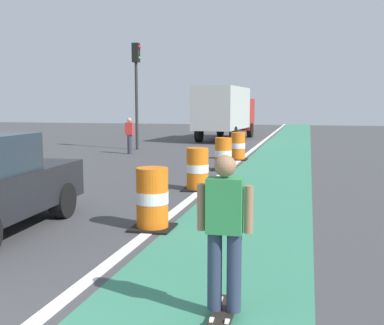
{
  "coord_description": "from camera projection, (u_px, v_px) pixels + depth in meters",
  "views": [
    {
      "loc": [
        3.53,
        -2.14,
        2.18
      ],
      "look_at": [
        1.41,
        6.47,
        1.1
      ],
      "focal_mm": 44.36,
      "sensor_mm": 36.0,
      "label": 1
    }
  ],
  "objects": [
    {
      "name": "bike_lane_strip",
      "position": [
        268.0,
        178.0,
        14.16
      ],
      "size": [
        2.5,
        80.0,
        0.01
      ],
      "primitive_type": "cube",
      "color": "#387F60",
      "rests_on": "ground"
    },
    {
      "name": "traffic_barrel_front",
      "position": [
        152.0,
        199.0,
        8.33
      ],
      "size": [
        0.73,
        0.73,
        1.09
      ],
      "color": "orange",
      "rests_on": "ground"
    },
    {
      "name": "delivery_truck_down_block",
      "position": [
        225.0,
        110.0,
        29.27
      ],
      "size": [
        2.78,
        7.73,
        3.23
      ],
      "color": "beige",
      "rests_on": "ground"
    },
    {
      "name": "pedestrian_crossing",
      "position": [
        130.0,
        135.0,
        21.04
      ],
      "size": [
        0.34,
        0.2,
        1.61
      ],
      "color": "#33333D",
      "rests_on": "ground"
    },
    {
      "name": "traffic_barrel_back",
      "position": [
        223.0,
        154.0,
        15.84
      ],
      "size": [
        0.73,
        0.73,
        1.09
      ],
      "color": "orange",
      "rests_on": "ground"
    },
    {
      "name": "traffic_light_corner",
      "position": [
        136.0,
        77.0,
        22.75
      ],
      "size": [
        0.41,
        0.32,
        5.1
      ],
      "color": "#2D2D2D",
      "rests_on": "ground"
    },
    {
      "name": "lane_divider_stripe",
      "position": [
        219.0,
        176.0,
        14.52
      ],
      "size": [
        0.2,
        80.0,
        0.01
      ],
      "primitive_type": "cube",
      "color": "silver",
      "rests_on": "ground"
    },
    {
      "name": "skateboarder_on_lane",
      "position": [
        225.0,
        231.0,
        4.78
      ],
      "size": [
        0.57,
        0.8,
        1.69
      ],
      "color": "black",
      "rests_on": "ground"
    },
    {
      "name": "traffic_barrel_mid",
      "position": [
        197.0,
        170.0,
        12.13
      ],
      "size": [
        0.73,
        0.73,
        1.09
      ],
      "color": "orange",
      "rests_on": "ground"
    },
    {
      "name": "traffic_barrel_far",
      "position": [
        238.0,
        146.0,
        18.82
      ],
      "size": [
        0.73,
        0.73,
        1.09
      ],
      "color": "orange",
      "rests_on": "ground"
    }
  ]
}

